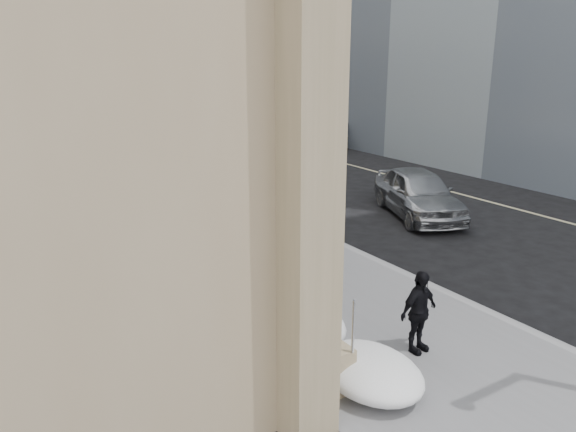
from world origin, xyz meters
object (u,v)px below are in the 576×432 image
object	(u,v)px
mounted_horse_left	(274,256)
pedestrian	(419,312)
car_silver	(418,193)
mounted_horse_right	(266,197)
car_grey	(310,132)

from	to	relation	value
mounted_horse_left	pedestrian	bearing A→B (deg)	108.74
mounted_horse_left	car_silver	size ratio (longest dim) A/B	0.57
car_silver	mounted_horse_left	bearing A→B (deg)	-131.91
mounted_horse_right	car_grey	bearing A→B (deg)	-130.84
pedestrian	car_silver	world-z (taller)	pedestrian
pedestrian	car_grey	world-z (taller)	pedestrian
mounted_horse_right	car_grey	world-z (taller)	mounted_horse_right
pedestrian	mounted_horse_right	bearing A→B (deg)	75.06
mounted_horse_left	mounted_horse_right	world-z (taller)	mounted_horse_left
pedestrian	car_grey	bearing A→B (deg)	53.58
car_grey	car_silver	bearing A→B (deg)	52.08
mounted_horse_left	pedestrian	distance (m)	3.32
car_silver	mounted_horse_right	bearing A→B (deg)	-163.25
car_silver	pedestrian	bearing A→B (deg)	-111.73
mounted_horse_left	mounted_horse_right	xyz separation A→B (m)	(2.34, 4.35, 0.02)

